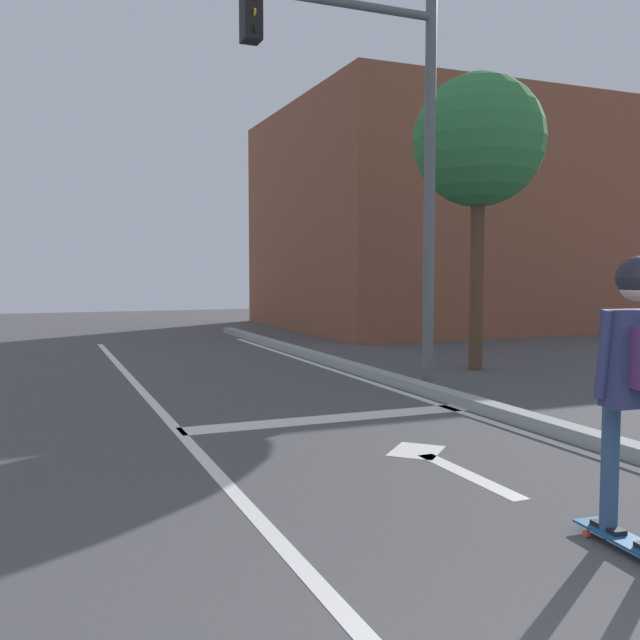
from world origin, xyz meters
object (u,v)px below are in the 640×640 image
at_px(skateboard, 630,543).
at_px(skater, 638,361).
at_px(traffic_signal_mast, 354,111).
at_px(roadside_tree, 479,143).

distance_m(skateboard, skater, 1.11).
xyz_separation_m(traffic_signal_mast, roadside_tree, (2.94, 1.27, -0.00)).
distance_m(skater, roadside_tree, 8.41).
height_order(traffic_signal_mast, roadside_tree, traffic_signal_mast).
xyz_separation_m(skateboard, roadside_tree, (3.76, 6.99, 3.83)).
bearing_deg(skateboard, traffic_signal_mast, 81.84).
height_order(skateboard, skater, skater).
bearing_deg(traffic_signal_mast, skater, -98.15).
height_order(skater, roadside_tree, roadside_tree).
bearing_deg(skateboard, roadside_tree, 61.72).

